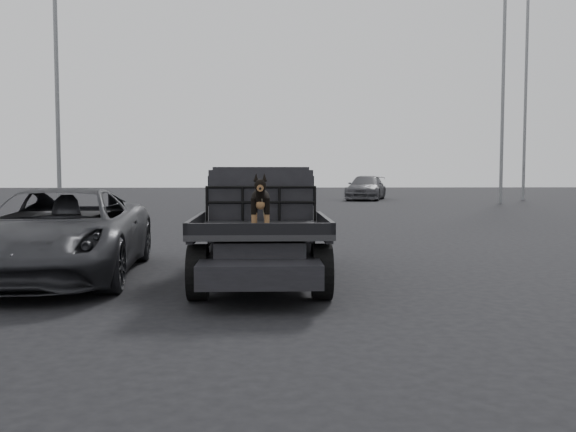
{
  "coord_description": "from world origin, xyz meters",
  "views": [
    {
      "loc": [
        -0.36,
        -8.41,
        1.73
      ],
      "look_at": [
        -0.08,
        -0.44,
        1.17
      ],
      "focal_mm": 40.0,
      "sensor_mm": 36.0,
      "label": 1
    }
  ],
  "objects_px": {
    "distant_car_b": "(366,188)",
    "floodlight_far": "(526,76)",
    "flatbed_ute": "(261,250)",
    "floodlight_near": "(55,27)",
    "parked_suv": "(60,233)",
    "floodlight_mid": "(503,82)",
    "dog": "(260,203)"
  },
  "relations": [
    {
      "from": "distant_car_b",
      "to": "floodlight_mid",
      "type": "xyz_separation_m",
      "value": [
        6.55,
        -4.68,
        5.77
      ]
    },
    {
      "from": "floodlight_near",
      "to": "parked_suv",
      "type": "bearing_deg",
      "value": -72.38
    },
    {
      "from": "parked_suv",
      "to": "floodlight_near",
      "type": "xyz_separation_m",
      "value": [
        -5.44,
        17.12,
        7.02
      ]
    },
    {
      "from": "dog",
      "to": "parked_suv",
      "type": "xyz_separation_m",
      "value": [
        -3.25,
        1.66,
        -0.56
      ]
    },
    {
      "from": "distant_car_b",
      "to": "parked_suv",
      "type": "bearing_deg",
      "value": -91.65
    },
    {
      "from": "flatbed_ute",
      "to": "dog",
      "type": "bearing_deg",
      "value": -89.79
    },
    {
      "from": "dog",
      "to": "floodlight_mid",
      "type": "bearing_deg",
      "value": 63.31
    },
    {
      "from": "dog",
      "to": "floodlight_mid",
      "type": "relative_size",
      "value": 0.06
    },
    {
      "from": "flatbed_ute",
      "to": "floodlight_far",
      "type": "relative_size",
      "value": 0.4
    },
    {
      "from": "distant_car_b",
      "to": "floodlight_mid",
      "type": "relative_size",
      "value": 0.42
    },
    {
      "from": "flatbed_ute",
      "to": "floodlight_near",
      "type": "xyz_separation_m",
      "value": [
        -8.69,
        17.32,
        7.29
      ]
    },
    {
      "from": "flatbed_ute",
      "to": "floodlight_mid",
      "type": "distance_m",
      "value": 27.69
    },
    {
      "from": "parked_suv",
      "to": "floodlight_far",
      "type": "distance_m",
      "value": 34.32
    },
    {
      "from": "flatbed_ute",
      "to": "floodlight_mid",
      "type": "bearing_deg",
      "value": 61.9
    },
    {
      "from": "flatbed_ute",
      "to": "distant_car_b",
      "type": "distance_m",
      "value": 29.18
    },
    {
      "from": "flatbed_ute",
      "to": "floodlight_near",
      "type": "distance_m",
      "value": 20.7
    },
    {
      "from": "flatbed_ute",
      "to": "floodlight_far",
      "type": "distance_m",
      "value": 32.87
    },
    {
      "from": "floodlight_near",
      "to": "floodlight_far",
      "type": "distance_m",
      "value": 26.62
    },
    {
      "from": "flatbed_ute",
      "to": "parked_suv",
      "type": "xyz_separation_m",
      "value": [
        -3.25,
        0.19,
        0.27
      ]
    },
    {
      "from": "floodlight_near",
      "to": "floodlight_far",
      "type": "bearing_deg",
      "value": 23.77
    },
    {
      "from": "floodlight_mid",
      "to": "flatbed_ute",
      "type": "bearing_deg",
      "value": -118.1
    },
    {
      "from": "parked_suv",
      "to": "floodlight_near",
      "type": "height_order",
      "value": "floodlight_near"
    },
    {
      "from": "flatbed_ute",
      "to": "floodlight_mid",
      "type": "xyz_separation_m",
      "value": [
        12.73,
        23.84,
        6.03
      ]
    },
    {
      "from": "parked_suv",
      "to": "floodlight_far",
      "type": "relative_size",
      "value": 0.39
    },
    {
      "from": "distant_car_b",
      "to": "floodlight_near",
      "type": "relative_size",
      "value": 0.35
    },
    {
      "from": "distant_car_b",
      "to": "floodlight_far",
      "type": "distance_m",
      "value": 11.62
    },
    {
      "from": "dog",
      "to": "floodlight_near",
      "type": "height_order",
      "value": "floodlight_near"
    },
    {
      "from": "flatbed_ute",
      "to": "floodlight_near",
      "type": "bearing_deg",
      "value": 116.64
    },
    {
      "from": "parked_suv",
      "to": "floodlight_near",
      "type": "relative_size",
      "value": 0.37
    },
    {
      "from": "distant_car_b",
      "to": "floodlight_far",
      "type": "xyz_separation_m",
      "value": [
        9.49,
        -0.48,
        6.68
      ]
    },
    {
      "from": "floodlight_mid",
      "to": "floodlight_far",
      "type": "distance_m",
      "value": 5.21
    },
    {
      "from": "flatbed_ute",
      "to": "distant_car_b",
      "type": "bearing_deg",
      "value": 77.78
    }
  ]
}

